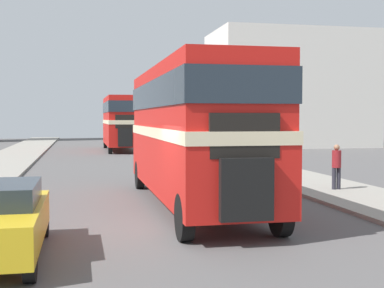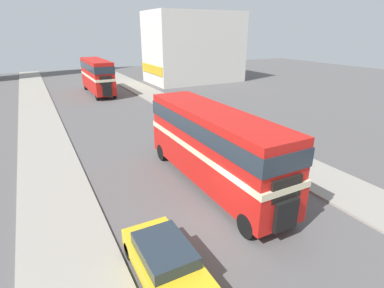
{
  "view_description": "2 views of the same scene",
  "coord_description": "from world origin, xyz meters",
  "px_view_note": "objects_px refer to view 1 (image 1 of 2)",
  "views": [
    {
      "loc": [
        -2.34,
        -12.35,
        2.69
      ],
      "look_at": [
        0.98,
        3.43,
        1.89
      ],
      "focal_mm": 50.0,
      "sensor_mm": 36.0,
      "label": 1
    },
    {
      "loc": [
        -6.91,
        -8.94,
        7.98
      ],
      "look_at": [
        0.98,
        5.75,
        1.58
      ],
      "focal_mm": 28.0,
      "sensor_mm": 36.0,
      "label": 2
    }
  ],
  "objects_px": {
    "bus_distant": "(120,119)",
    "bicycle_on_pavement": "(254,160)",
    "pedestrian_walking": "(337,164)",
    "double_decker_bus": "(192,125)"
  },
  "relations": [
    {
      "from": "double_decker_bus",
      "to": "bus_distant",
      "type": "distance_m",
      "value": 28.24
    },
    {
      "from": "bus_distant",
      "to": "bicycle_on_pavement",
      "type": "height_order",
      "value": "bus_distant"
    },
    {
      "from": "pedestrian_walking",
      "to": "bicycle_on_pavement",
      "type": "distance_m",
      "value": 9.06
    },
    {
      "from": "bus_distant",
      "to": "bicycle_on_pavement",
      "type": "bearing_deg",
      "value": -71.9
    },
    {
      "from": "double_decker_bus",
      "to": "bicycle_on_pavement",
      "type": "height_order",
      "value": "double_decker_bus"
    },
    {
      "from": "double_decker_bus",
      "to": "bicycle_on_pavement",
      "type": "bearing_deg",
      "value": 62.82
    },
    {
      "from": "double_decker_bus",
      "to": "bus_distant",
      "type": "height_order",
      "value": "bus_distant"
    },
    {
      "from": "bus_distant",
      "to": "bicycle_on_pavement",
      "type": "relative_size",
      "value": 5.58
    },
    {
      "from": "double_decker_bus",
      "to": "bicycle_on_pavement",
      "type": "distance_m",
      "value": 12.41
    },
    {
      "from": "pedestrian_walking",
      "to": "bicycle_on_pavement",
      "type": "bearing_deg",
      "value": 90.58
    }
  ]
}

